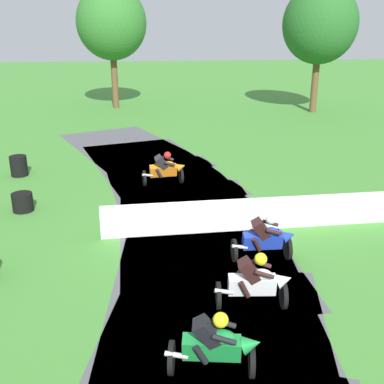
% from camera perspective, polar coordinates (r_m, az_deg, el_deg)
% --- Properties ---
extents(ground_plane, '(120.00, 120.00, 0.00)m').
position_cam_1_polar(ground_plane, '(13.83, 0.72, -4.79)').
color(ground_plane, '#428433').
extents(track_asphalt, '(8.73, 29.35, 0.01)m').
position_cam_1_polar(track_asphalt, '(13.73, -2.76, -4.98)').
color(track_asphalt, '#515156').
rests_on(track_asphalt, ground).
extents(safety_barrier, '(16.84, 1.11, 0.90)m').
position_cam_1_polar(safety_barrier, '(15.48, 21.79, -1.70)').
color(safety_barrier, white).
rests_on(safety_barrier, ground).
extents(motorcycle_lead_green, '(1.71, 0.91, 1.43)m').
position_cam_1_polar(motorcycle_lead_green, '(8.39, 2.94, -18.08)').
color(motorcycle_lead_green, black).
rests_on(motorcycle_lead_green, ground).
extents(motorcycle_chase_white, '(1.70, 0.79, 1.42)m').
position_cam_1_polar(motorcycle_chase_white, '(10.13, 7.75, -10.80)').
color(motorcycle_chase_white, black).
rests_on(motorcycle_chase_white, ground).
extents(motorcycle_trailing_blue, '(1.68, 0.77, 1.43)m').
position_cam_1_polar(motorcycle_trailing_blue, '(12.06, 8.94, -5.58)').
color(motorcycle_trailing_blue, black).
rests_on(motorcycle_trailing_blue, ground).
extents(motorcycle_fourth_orange, '(1.69, 0.94, 1.43)m').
position_cam_1_polar(motorcycle_fourth_orange, '(17.45, -3.28, 2.82)').
color(motorcycle_fourth_orange, black).
rests_on(motorcycle_fourth_orange, ground).
extents(tire_stack_mid_b, '(0.66, 0.66, 0.60)m').
position_cam_1_polar(tire_stack_mid_b, '(16.12, -19.91, -1.17)').
color(tire_stack_mid_b, black).
rests_on(tire_stack_mid_b, ground).
extents(tire_stack_far, '(0.66, 0.66, 0.80)m').
position_cam_1_polar(tire_stack_far, '(19.81, -20.32, 3.00)').
color(tire_stack_far, black).
rests_on(tire_stack_far, ground).
extents(tree_far_left, '(4.64, 4.64, 8.08)m').
position_cam_1_polar(tree_far_left, '(33.46, -9.76, 19.60)').
color(tree_far_left, brown).
rests_on(tree_far_left, ground).
extents(tree_far_right, '(4.72, 4.72, 8.06)m').
position_cam_1_polar(tree_far_right, '(32.44, 15.30, 19.07)').
color(tree_far_right, brown).
rests_on(tree_far_right, ground).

